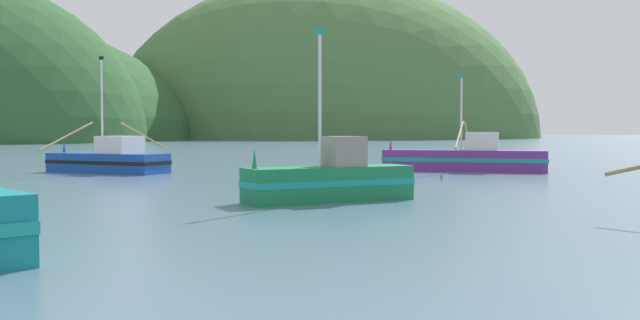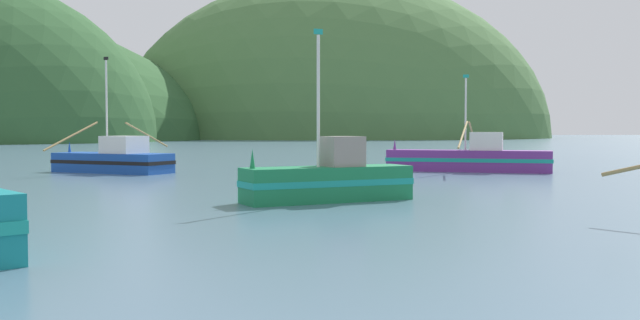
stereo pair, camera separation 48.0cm
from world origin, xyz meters
name	(u,v)px [view 2 (the right image)]	position (x,y,z in m)	size (l,w,h in m)	color
hill_mid_right	(334,138)	(17.69, 217.79, 0.00)	(131.58, 105.27, 96.93)	#47703D
fishing_boat_purple	(469,159)	(9.20, 46.16, 0.83)	(10.24, 12.25, 6.15)	#6B2D84
fishing_boat_blue	(114,160)	(-13.10, 47.02, 0.80)	(8.05, 9.31, 7.19)	#19479E
fishing_boat_green	(329,180)	(-1.36, 28.79, 0.81)	(6.73, 3.97, 6.40)	#197A47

